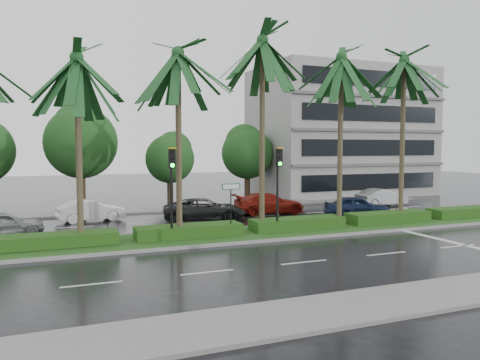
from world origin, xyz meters
name	(u,v)px	position (x,y,z in m)	size (l,w,h in m)	color
ground	(253,239)	(0.00, 0.00, 0.00)	(120.00, 120.00, 0.00)	black
near_sidewalk	(393,301)	(0.00, -10.20, 0.06)	(40.00, 2.40, 0.12)	slate
far_sidewalk	(188,208)	(0.00, 12.00, 0.06)	(40.00, 2.00, 0.12)	slate
median	(246,234)	(0.00, 1.00, 0.08)	(36.00, 4.00, 0.15)	gray
hedge	(246,227)	(0.00, 1.00, 0.45)	(35.20, 1.40, 0.60)	#183F12
lane_markings	(312,236)	(3.04, -0.43, 0.01)	(34.00, 13.06, 0.01)	silver
palm_row	(222,66)	(-1.24, 1.02, 8.50)	(26.30, 4.20, 10.65)	#403725
signal_median_left	(172,180)	(-4.00, 0.30, 3.00)	(0.34, 0.42, 4.36)	black
signal_median_right	(278,177)	(1.50, 0.30, 3.00)	(0.34, 0.42, 4.36)	black
street_sign	(231,196)	(-1.00, 0.48, 2.12)	(0.95, 0.09, 2.60)	black
bg_trees	(157,146)	(-1.07, 17.59, 4.60)	(32.86, 5.59, 8.08)	#362318
building	(340,132)	(17.00, 18.00, 6.00)	(16.00, 10.00, 12.00)	gray
car_silver	(3,224)	(-11.50, 5.19, 0.66)	(3.87, 1.56, 1.32)	#96999D
car_white	(91,211)	(-7.00, 8.88, 0.66)	(4.00, 1.40, 1.32)	silver
car_darkgrey	(205,210)	(-0.50, 6.32, 0.70)	(5.07, 2.34, 1.41)	black
car_red	(269,203)	(4.50, 7.71, 0.71)	(4.88, 1.99, 1.42)	maroon
car_blue	(357,207)	(9.00, 4.00, 0.71)	(4.14, 1.67, 1.41)	#162242
car_grey	(382,197)	(14.32, 8.23, 0.68)	(4.12, 1.44, 1.36)	slate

